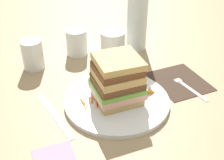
% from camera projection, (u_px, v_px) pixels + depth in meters
% --- Properties ---
extents(ground_plane, '(3.00, 3.00, 0.00)m').
position_uv_depth(ground_plane, '(118.00, 97.00, 0.78)').
color(ground_plane, '#9E8460').
extents(main_plate, '(0.27, 0.27, 0.01)m').
position_uv_depth(main_plate, '(117.00, 101.00, 0.75)').
color(main_plate, white).
rests_on(main_plate, ground_plane).
extents(sandwich, '(0.12, 0.12, 0.12)m').
position_uv_depth(sandwich, '(117.00, 80.00, 0.72)').
color(sandwich, tan).
rests_on(sandwich, main_plate).
extents(carrot_shred_0, '(0.01, 0.02, 0.00)m').
position_uv_depth(carrot_shred_0, '(85.00, 107.00, 0.72)').
color(carrot_shred_0, orange).
rests_on(carrot_shred_0, main_plate).
extents(carrot_shred_1, '(0.01, 0.02, 0.00)m').
position_uv_depth(carrot_shred_1, '(92.00, 101.00, 0.74)').
color(carrot_shred_1, orange).
rests_on(carrot_shred_1, main_plate).
extents(carrot_shred_2, '(0.01, 0.02, 0.00)m').
position_uv_depth(carrot_shred_2, '(86.00, 111.00, 0.70)').
color(carrot_shred_2, orange).
rests_on(carrot_shred_2, main_plate).
extents(carrot_shred_3, '(0.01, 0.02, 0.00)m').
position_uv_depth(carrot_shred_3, '(97.00, 105.00, 0.73)').
color(carrot_shred_3, orange).
rests_on(carrot_shred_3, main_plate).
extents(carrot_shred_4, '(0.01, 0.03, 0.00)m').
position_uv_depth(carrot_shred_4, '(83.00, 101.00, 0.74)').
color(carrot_shred_4, orange).
rests_on(carrot_shred_4, main_plate).
extents(carrot_shred_5, '(0.02, 0.02, 0.00)m').
position_uv_depth(carrot_shred_5, '(86.00, 108.00, 0.72)').
color(carrot_shred_5, orange).
rests_on(carrot_shred_5, main_plate).
extents(carrot_shred_6, '(0.00, 0.03, 0.00)m').
position_uv_depth(carrot_shred_6, '(83.00, 102.00, 0.73)').
color(carrot_shred_6, orange).
rests_on(carrot_shred_6, main_plate).
extents(carrot_shred_7, '(0.02, 0.02, 0.00)m').
position_uv_depth(carrot_shred_7, '(143.00, 92.00, 0.77)').
color(carrot_shred_7, orange).
rests_on(carrot_shred_7, main_plate).
extents(carrot_shred_8, '(0.02, 0.01, 0.00)m').
position_uv_depth(carrot_shred_8, '(148.00, 93.00, 0.77)').
color(carrot_shred_8, orange).
rests_on(carrot_shred_8, main_plate).
extents(carrot_shred_9, '(0.01, 0.02, 0.00)m').
position_uv_depth(carrot_shred_9, '(151.00, 92.00, 0.77)').
color(carrot_shred_9, orange).
rests_on(carrot_shred_9, main_plate).
extents(carrot_shred_10, '(0.02, 0.03, 0.00)m').
position_uv_depth(carrot_shred_10, '(149.00, 90.00, 0.78)').
color(carrot_shred_10, orange).
rests_on(carrot_shred_10, main_plate).
extents(carrot_shred_11, '(0.02, 0.02, 0.00)m').
position_uv_depth(carrot_shred_11, '(141.00, 88.00, 0.79)').
color(carrot_shred_11, orange).
rests_on(carrot_shred_11, main_plate).
extents(carrot_shred_12, '(0.02, 0.01, 0.00)m').
position_uv_depth(carrot_shred_12, '(148.00, 90.00, 0.78)').
color(carrot_shred_12, orange).
rests_on(carrot_shred_12, main_plate).
extents(carrot_shred_13, '(0.02, 0.02, 0.00)m').
position_uv_depth(carrot_shred_13, '(144.00, 95.00, 0.76)').
color(carrot_shred_13, orange).
rests_on(carrot_shred_13, main_plate).
extents(carrot_shred_14, '(0.02, 0.02, 0.00)m').
position_uv_depth(carrot_shred_14, '(141.00, 95.00, 0.76)').
color(carrot_shred_14, orange).
rests_on(carrot_shred_14, main_plate).
extents(carrot_shred_15, '(0.01, 0.03, 0.00)m').
position_uv_depth(carrot_shred_15, '(142.00, 94.00, 0.76)').
color(carrot_shred_15, orange).
rests_on(carrot_shred_15, main_plate).
extents(carrot_shred_16, '(0.02, 0.01, 0.00)m').
position_uv_depth(carrot_shred_16, '(146.00, 96.00, 0.76)').
color(carrot_shred_16, orange).
rests_on(carrot_shred_16, main_plate).
extents(napkin_dark, '(0.14, 0.16, 0.00)m').
position_uv_depth(napkin_dark, '(179.00, 81.00, 0.84)').
color(napkin_dark, '#38281E').
rests_on(napkin_dark, ground_plane).
extents(fork, '(0.03, 0.17, 0.00)m').
position_uv_depth(fork, '(185.00, 84.00, 0.82)').
color(fork, silver).
rests_on(fork, napkin_dark).
extents(knife, '(0.04, 0.20, 0.00)m').
position_uv_depth(knife, '(56.00, 116.00, 0.71)').
color(knife, silver).
rests_on(knife, ground_plane).
extents(juice_glass, '(0.08, 0.08, 0.10)m').
position_uv_depth(juice_glass, '(113.00, 48.00, 0.92)').
color(juice_glass, white).
rests_on(juice_glass, ground_plane).
extents(water_bottle, '(0.07, 0.07, 0.30)m').
position_uv_depth(water_bottle, '(138.00, 11.00, 0.94)').
color(water_bottle, silver).
rests_on(water_bottle, ground_plane).
extents(empty_tumbler_0, '(0.07, 0.07, 0.09)m').
position_uv_depth(empty_tumbler_0, '(77.00, 42.00, 0.96)').
color(empty_tumbler_0, silver).
rests_on(empty_tumbler_0, ground_plane).
extents(empty_tumbler_1, '(0.06, 0.06, 0.09)m').
position_uv_depth(empty_tumbler_1, '(33.00, 55.00, 0.88)').
color(empty_tumbler_1, silver).
rests_on(empty_tumbler_1, ground_plane).
extents(napkin_pink, '(0.09, 0.08, 0.00)m').
position_uv_depth(napkin_pink, '(54.00, 158.00, 0.60)').
color(napkin_pink, pink).
rests_on(napkin_pink, ground_plane).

